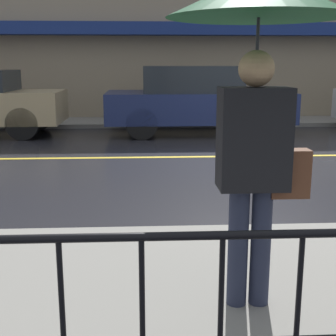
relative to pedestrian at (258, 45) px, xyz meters
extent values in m
plane|color=black|center=(1.58, 5.44, -1.74)|extent=(80.00, 80.00, 0.00)
cube|color=gray|center=(1.58, 10.24, -1.69)|extent=(28.00, 1.77, 0.10)
cube|color=gold|center=(1.58, 5.44, -1.74)|extent=(25.20, 0.12, 0.01)
cube|color=gray|center=(1.58, 11.27, 1.04)|extent=(28.00, 0.30, 5.56)
cube|color=navy|center=(1.58, 10.85, 0.86)|extent=(16.80, 0.55, 0.35)
cylinder|color=black|center=(-0.69, -1.03, -1.21)|extent=(0.02, 0.02, 0.87)
cylinder|color=black|center=(-0.36, -1.03, -1.21)|extent=(0.02, 0.02, 0.87)
cylinder|color=black|center=(-0.04, -1.03, -1.21)|extent=(0.02, 0.02, 0.87)
cylinder|color=#23283D|center=(-0.08, 0.00, -1.25)|extent=(0.13, 0.13, 0.78)
cylinder|color=#23283D|center=(0.07, 0.00, -1.25)|extent=(0.13, 0.13, 0.78)
cube|color=black|center=(-0.01, 0.00, -0.55)|extent=(0.42, 0.25, 0.62)
sphere|color=tan|center=(-0.01, 0.00, -0.13)|extent=(0.21, 0.21, 0.21)
cylinder|color=#262628|center=(-0.01, 0.00, -0.20)|extent=(0.02, 0.02, 0.70)
cube|color=brown|center=(0.23, 0.00, -0.77)|extent=(0.24, 0.12, 0.30)
cylinder|color=black|center=(-3.30, 9.09, -1.39)|extent=(0.71, 0.22, 0.71)
cylinder|color=black|center=(-3.30, 7.55, -1.39)|extent=(0.71, 0.22, 0.71)
cube|color=#19234C|center=(0.64, 8.32, -1.10)|extent=(4.31, 1.92, 0.69)
cube|color=#1E2328|center=(0.46, 8.32, -0.45)|extent=(2.24, 1.76, 0.60)
cylinder|color=black|center=(1.97, 9.17, -1.39)|extent=(0.71, 0.22, 0.71)
cylinder|color=black|center=(1.97, 7.47, -1.39)|extent=(0.71, 0.22, 0.71)
cylinder|color=black|center=(-0.70, 9.17, -1.39)|extent=(0.71, 0.22, 0.71)
cylinder|color=black|center=(-0.70, 7.47, -1.39)|extent=(0.71, 0.22, 0.71)
camera|label=1|loc=(-0.68, -2.77, -0.11)|focal=50.00mm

